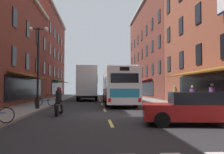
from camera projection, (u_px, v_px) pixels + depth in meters
name	position (u px, v px, depth m)	size (l,w,h in m)	color
ground_plane	(107.00, 116.00, 14.41)	(34.80, 80.00, 0.10)	#28282B
lane_centre_dashes	(107.00, 115.00, 14.17)	(0.14, 73.90, 0.01)	#DBCC4C
sidewalk_left	(4.00, 114.00, 13.99)	(3.00, 80.00, 0.14)	gray
sidewalk_right	(203.00, 113.00, 14.84)	(3.00, 80.00, 0.14)	gray
transit_bus	(118.00, 86.00, 23.63)	(2.75, 12.01, 3.34)	white
box_truck	(87.00, 84.00, 30.51)	(2.49, 7.17, 4.16)	black
sedan_near	(196.00, 108.00, 10.44)	(4.60, 2.49, 1.41)	maroon
sedan_mid	(88.00, 93.00, 42.18)	(2.05, 4.33, 1.48)	silver
motorcycle_rider	(59.00, 103.00, 14.12)	(0.62, 2.07, 1.66)	black
bicycle_mid	(45.00, 101.00, 19.57)	(1.71, 0.48, 0.91)	black
pedestrian_mid	(175.00, 95.00, 21.05)	(0.36, 0.36, 1.64)	#66387F
pedestrian_far	(212.00, 96.00, 15.66)	(0.36, 0.36, 1.76)	#33663F
pedestrian_rear	(193.00, 97.00, 16.34)	(0.36, 0.36, 1.62)	maroon
street_lamp_twin	(38.00, 63.00, 17.22)	(1.42, 0.32, 5.80)	black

